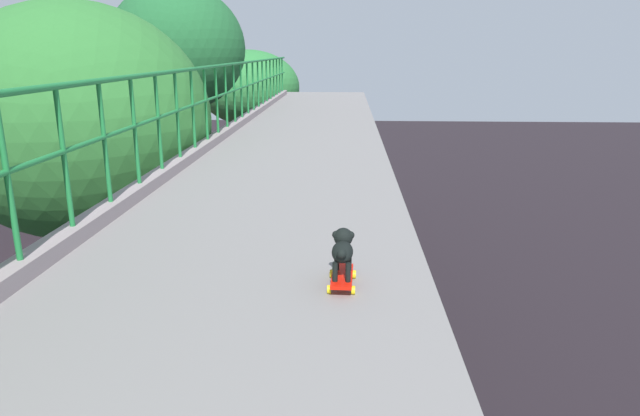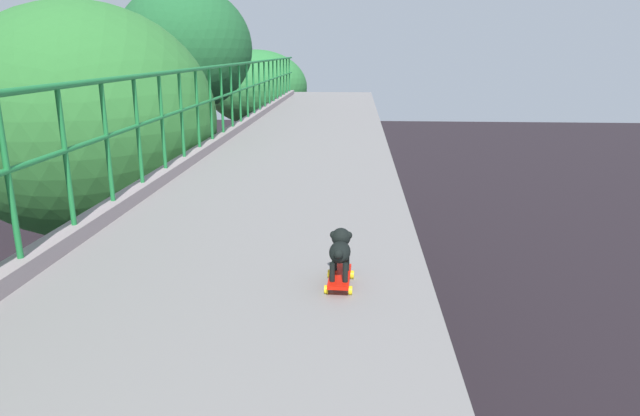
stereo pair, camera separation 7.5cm
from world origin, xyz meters
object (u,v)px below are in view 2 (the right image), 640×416
(small_dog, at_px, (340,248))
(car_red_taxi_seventh, at_px, (111,276))
(city_bus, at_px, (130,167))
(toy_skateboard, at_px, (340,277))

(small_dog, bearing_deg, car_red_taxi_seventh, 121.45)
(city_bus, distance_m, small_dog, 25.64)
(city_bus, height_order, toy_skateboard, toy_skateboard)
(car_red_taxi_seventh, xyz_separation_m, small_dog, (7.59, -12.41, 5.61))
(car_red_taxi_seventh, xyz_separation_m, city_bus, (-3.42, 10.34, 1.32))
(car_red_taxi_seventh, height_order, small_dog, small_dog)
(car_red_taxi_seventh, bearing_deg, small_dog, -58.55)
(toy_skateboard, bearing_deg, small_dog, 85.98)
(city_bus, relative_size, toy_skateboard, 24.29)
(car_red_taxi_seventh, relative_size, city_bus, 0.42)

